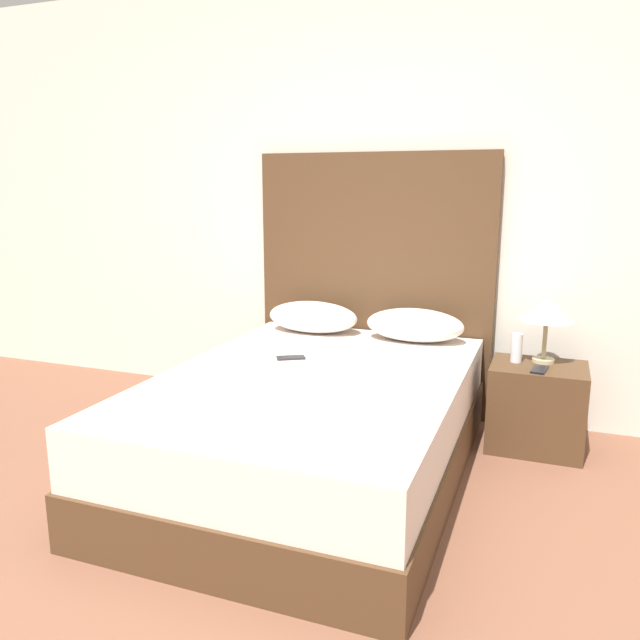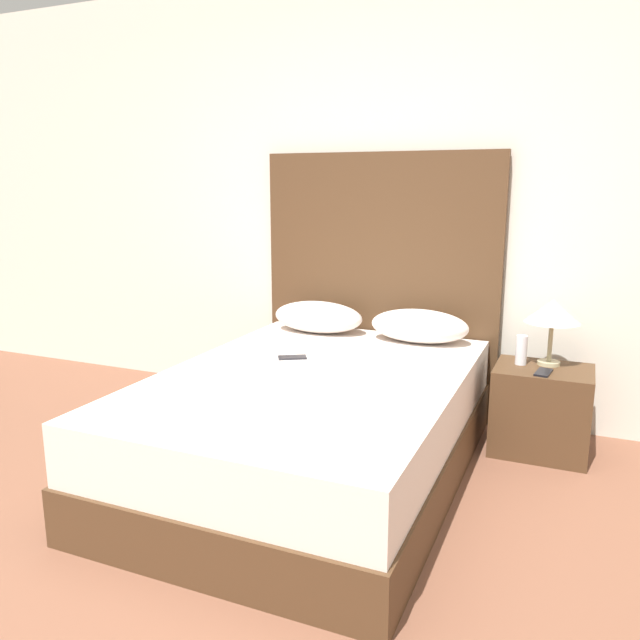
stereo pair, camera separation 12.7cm
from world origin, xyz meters
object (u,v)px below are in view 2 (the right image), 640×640
Objects in this scene: bed at (312,425)px; phone_on_nightstand at (544,372)px; phone_on_bed at (292,357)px; nightstand at (541,410)px; table_lamp at (553,313)px.

phone_on_nightstand is at bearing 31.50° from bed.
nightstand is at bearing 22.56° from phone_on_bed.
table_lamp is (0.02, 0.08, 0.52)m from nightstand.
table_lamp reaches higher than phone_on_nightstand.
phone_on_bed is at bearing -154.67° from table_lamp.
phone_on_bed reaches higher than bed.
nightstand is at bearing 35.39° from bed.
bed is 5.70× the size of table_lamp.
phone_on_bed is (-0.21, 0.22, 0.27)m from bed.
table_lamp is (1.26, 0.60, 0.23)m from phone_on_bed.
bed is 1.23m from phone_on_nightstand.
nightstand is 1.39× the size of table_lamp.
table_lamp is at bearing 85.64° from phone_on_nightstand.
table_lamp is 2.27× the size of phone_on_nightstand.
bed is 4.10× the size of nightstand.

